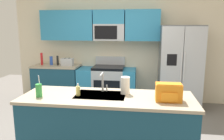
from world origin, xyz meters
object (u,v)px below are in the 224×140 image
object	(u,v)px
pepper_mill	(58,60)
sink_faucet	(103,80)
bottle_red	(42,59)
drink_cup_green	(39,90)
toaster	(67,62)
bottle_blue	(51,61)
range_oven	(107,85)
soap_dispenser	(78,91)
refrigerator	(180,68)
paper_towel_roll	(125,85)
backpack	(169,92)

from	to	relation	value
pepper_mill	sink_faucet	distance (m)	2.56
bottle_red	drink_cup_green	size ratio (longest dim) A/B	1.00
toaster	drink_cup_green	bearing A→B (deg)	-79.81
bottle_blue	pepper_mill	bearing A→B (deg)	-6.62
range_oven	soap_dispenser	xyz separation A→B (m)	(-0.03, -2.31, 0.53)
drink_cup_green	soap_dispenser	xyz separation A→B (m)	(0.50, 0.12, -0.02)
refrigerator	drink_cup_green	world-z (taller)	refrigerator
pepper_mill	paper_towel_roll	distance (m)	2.80
range_oven	sink_faucet	world-z (taller)	sink_faucet
refrigerator	range_oven	bearing A→B (deg)	177.51
sink_faucet	paper_towel_roll	distance (m)	0.33
sink_faucet	backpack	size ratio (longest dim) A/B	0.88
range_oven	backpack	world-z (taller)	backpack
toaster	backpack	bearing A→B (deg)	-47.51
bottle_red	range_oven	bearing A→B (deg)	0.49
refrigerator	backpack	distance (m)	2.35
toaster	bottle_blue	bearing A→B (deg)	170.77
bottle_red	soap_dispenser	distance (m)	2.79
drink_cup_green	soap_dispenser	bearing A→B (deg)	13.33
range_oven	paper_towel_roll	xyz separation A→B (m)	(0.60, -2.13, 0.58)
soap_dispenser	bottle_blue	bearing A→B (deg)	120.27
toaster	bottle_red	world-z (taller)	bottle_red
sink_faucet	drink_cup_green	bearing A→B (deg)	-157.09
range_oven	pepper_mill	size ratio (longest dim) A/B	5.91
sink_faucet	paper_towel_roll	world-z (taller)	sink_faucet
paper_towel_roll	soap_dispenser	bearing A→B (deg)	-164.34
sink_faucet	backpack	distance (m)	0.93
bottle_red	soap_dispenser	size ratio (longest dim) A/B	1.74
pepper_mill	sink_faucet	world-z (taller)	sink_faucet
sink_faucet	soap_dispenser	size ratio (longest dim) A/B	1.66
range_oven	backpack	xyz separation A→B (m)	(1.16, -2.36, 0.57)
bottle_red	backpack	bearing A→B (deg)	-40.26
toaster	pepper_mill	xyz separation A→B (m)	(-0.26, 0.05, 0.02)
toaster	soap_dispenser	xyz separation A→B (m)	(0.93, -2.26, -0.02)
range_oven	toaster	world-z (taller)	range_oven
refrigerator	bottle_red	size ratio (longest dim) A/B	6.27
refrigerator	sink_faucet	bearing A→B (deg)	-124.34
toaster	soap_dispenser	distance (m)	2.44
bottle_blue	drink_cup_green	xyz separation A→B (m)	(0.86, -2.45, -0.02)
bottle_blue	backpack	world-z (taller)	backpack
drink_cup_green	backpack	bearing A→B (deg)	2.19
bottle_red	backpack	world-z (taller)	bottle_red
refrigerator	toaster	world-z (taller)	refrigerator
range_oven	paper_towel_roll	distance (m)	2.29
pepper_mill	backpack	world-z (taller)	same
sink_faucet	soap_dispenser	world-z (taller)	sink_faucet
sink_faucet	bottle_red	bearing A→B (deg)	132.27
bottle_blue	backpack	bearing A→B (deg)	-43.07
range_oven	sink_faucet	distance (m)	2.20
bottle_red	paper_towel_roll	xyz separation A→B (m)	(2.21, -2.12, -0.03)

